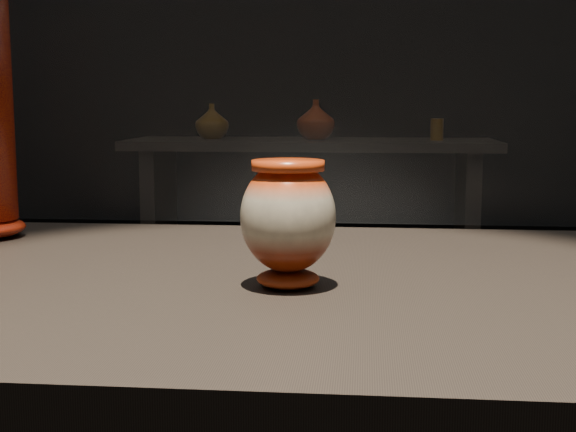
% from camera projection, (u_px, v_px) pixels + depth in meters
% --- Properties ---
extents(main_vase, '(0.15, 0.15, 0.15)m').
position_uv_depth(main_vase, '(288.00, 218.00, 0.94)').
color(main_vase, maroon).
rests_on(main_vase, display_plinth).
extents(back_shelf, '(2.00, 0.60, 0.90)m').
position_uv_depth(back_shelf, '(310.00, 188.00, 4.40)').
color(back_shelf, black).
rests_on(back_shelf, ground).
extents(back_vase_left, '(0.24, 0.24, 0.19)m').
position_uv_depth(back_vase_left, '(212.00, 121.00, 4.41)').
color(back_vase_left, '#9B6516').
rests_on(back_vase_left, back_shelf).
extents(back_vase_mid, '(0.29, 0.29, 0.22)m').
position_uv_depth(back_vase_mid, '(316.00, 120.00, 4.37)').
color(back_vase_mid, maroon).
rests_on(back_vase_mid, back_shelf).
extents(back_vase_right, '(0.07, 0.07, 0.12)m').
position_uv_depth(back_vase_right, '(437.00, 129.00, 4.27)').
color(back_vase_right, '#9B6516').
rests_on(back_vase_right, back_shelf).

